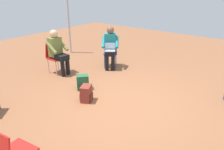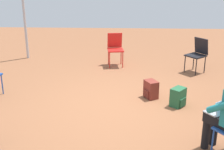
{
  "view_description": "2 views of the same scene",
  "coord_description": "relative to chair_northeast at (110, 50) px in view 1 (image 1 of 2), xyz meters",
  "views": [
    {
      "loc": [
        -3.38,
        -2.39,
        2.39
      ],
      "look_at": [
        -0.05,
        0.21,
        0.61
      ],
      "focal_mm": 35.0,
      "sensor_mm": 36.0,
      "label": 1
    },
    {
      "loc": [
        5.4,
        0.1,
        2.55
      ],
      "look_at": [
        -0.22,
        -0.13,
        0.53
      ],
      "focal_mm": 50.0,
      "sensor_mm": 36.0,
      "label": 2
    }
  ],
  "objects": [
    {
      "name": "person_with_laptop",
      "position": [
        -0.14,
        -0.1,
        0.2
      ],
      "size": [
        0.64,
        0.63,
        1.24
      ],
      "rotation": [
        0.0,
        0.0,
        2.2
      ],
      "color": "black",
      "rests_on": "ground"
    },
    {
      "name": "backpack_near_laptop_user",
      "position": [
        -2.09,
        -0.98,
        -0.34
      ],
      "size": [
        0.34,
        0.31,
        0.36
      ],
      "rotation": [
        0.0,
        0.0,
        0.47
      ],
      "color": "maroon",
      "rests_on": "ground"
    },
    {
      "name": "ground_plane",
      "position": [
        -1.69,
        -1.62,
        -0.5
      ],
      "size": [
        15.08,
        15.08,
        0.0
      ],
      "primitive_type": "plane",
      "color": "brown"
    },
    {
      "name": "tent_pole_far",
      "position": [
        0.19,
        2.04,
        0.64
      ],
      "size": [
        0.07,
        0.07,
        2.26
      ],
      "primitive_type": "cylinder",
      "color": "#B2B2B7",
      "rests_on": "ground"
    },
    {
      "name": "chair_north",
      "position": [
        -1.41,
        0.92,
        0.0
      ],
      "size": [
        0.4,
        0.44,
        0.85
      ],
      "rotation": [
        0.0,
        0.0,
        3.15
      ],
      "color": "red",
      "rests_on": "ground"
    },
    {
      "name": "person_in_olive",
      "position": [
        -1.41,
        0.75,
        0.2
      ],
      "size": [
        0.49,
        0.52,
        1.24
      ],
      "rotation": [
        0.0,
        0.0,
        3.15
      ],
      "color": "black",
      "rests_on": "ground"
    },
    {
      "name": "chair_northeast",
      "position": [
        0.0,
        0.0,
        0.0
      ],
      "size": [
        0.58,
        0.57,
        0.85
      ],
      "rotation": [
        0.0,
        0.0,
        2.2
      ],
      "color": "#1E4799",
      "rests_on": "ground"
    },
    {
      "name": "backpack_by_empty_chair",
      "position": [
        -1.72,
        -0.5,
        -0.34
      ],
      "size": [
        0.34,
        0.33,
        0.36
      ],
      "rotation": [
        0.0,
        0.0,
        5.58
      ],
      "color": "#235B38",
      "rests_on": "ground"
    }
  ]
}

